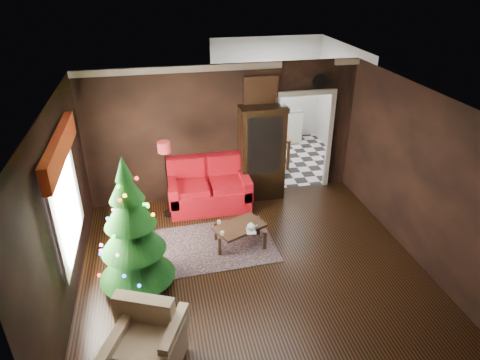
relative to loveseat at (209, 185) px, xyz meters
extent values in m
plane|color=black|center=(0.40, -2.05, -0.50)|extent=(5.50, 5.50, 0.00)
plane|color=white|center=(0.40, -2.05, 2.30)|extent=(5.50, 5.50, 0.00)
plane|color=black|center=(0.40, 0.45, 0.90)|extent=(5.50, 0.00, 5.50)
plane|color=black|center=(0.40, -4.55, 0.90)|extent=(5.50, 0.00, 5.50)
plane|color=black|center=(-2.35, -2.05, 0.90)|extent=(0.00, 5.50, 5.50)
plane|color=black|center=(3.15, -2.05, 0.90)|extent=(0.00, 5.50, 5.50)
cube|color=white|center=(-2.31, -1.85, 0.95)|extent=(0.05, 1.60, 1.40)
cube|color=maroon|center=(-2.23, -1.85, 1.77)|extent=(0.12, 2.10, 0.35)
plane|color=silver|center=(2.10, 1.95, -0.50)|extent=(3.00, 3.00, 0.00)
cube|color=white|center=(2.10, 3.40, 1.20)|extent=(0.70, 0.06, 0.70)
cube|color=#503541|center=(-0.08, -1.36, -0.49)|extent=(2.09, 1.56, 0.01)
cylinder|color=white|center=(-0.01, -1.28, -0.07)|extent=(0.07, 0.07, 0.06)
cylinder|color=white|center=(-0.01, -1.64, -0.07)|extent=(0.08, 0.08, 0.06)
imported|color=tan|center=(0.41, -1.64, 0.00)|extent=(0.15, 0.03, 0.21)
cylinder|color=white|center=(2.35, 0.40, 1.88)|extent=(0.32, 0.32, 0.06)
cube|color=#A86941|center=(1.15, 0.41, 1.75)|extent=(0.62, 0.05, 0.52)
cube|color=white|center=(2.10, 3.15, -0.05)|extent=(1.80, 0.60, 0.90)
camera|label=1|loc=(-0.94, -7.47, 3.99)|focal=31.63mm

